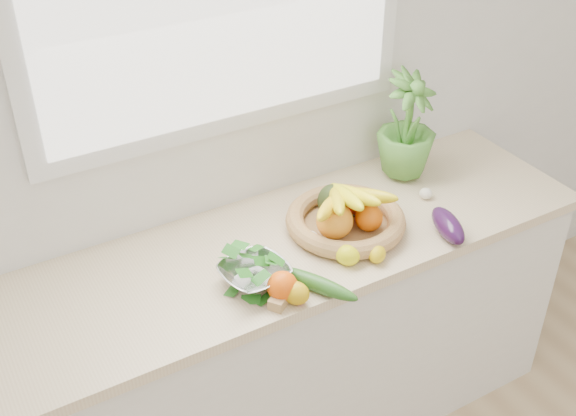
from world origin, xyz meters
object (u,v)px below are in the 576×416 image
apple (341,216)px  colander_with_spinach (254,270)px  potted_herb (407,124)px  cucumber (317,284)px  eggplant (448,225)px  fruit_basket (345,215)px

apple → colander_with_spinach: size_ratio=0.35×
apple → potted_herb: 0.45m
colander_with_spinach → apple: bearing=17.6°
potted_herb → colander_with_spinach: potted_herb is taller
cucumber → colander_with_spinach: bearing=141.0°
eggplant → fruit_basket: (-0.27, 0.20, 0.02)m
fruit_basket → colander_with_spinach: fruit_basket is taller
apple → cucumber: (-0.25, -0.25, -0.01)m
cucumber → fruit_basket: size_ratio=0.59×
apple → colander_with_spinach: 0.42m
cucumber → fruit_basket: 0.33m
cucumber → potted_herb: potted_herb is taller
apple → cucumber: bearing=-135.4°
cucumber → eggplant: bearing=2.2°
eggplant → fruit_basket: fruit_basket is taller
cucumber → potted_herb: 0.77m
eggplant → colander_with_spinach: 0.68m
colander_with_spinach → fruit_basket: bearing=14.4°
eggplant → apple: bearing=140.6°
apple → colander_with_spinach: (-0.40, -0.13, 0.02)m
eggplant → colander_with_spinach: (-0.67, 0.10, 0.02)m
potted_herb → colander_with_spinach: 0.84m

